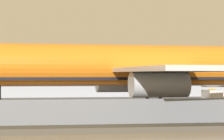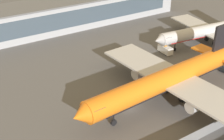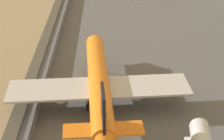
# 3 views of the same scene
# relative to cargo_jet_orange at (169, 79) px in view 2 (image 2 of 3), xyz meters

# --- Properties ---
(ground_plane) EXTENTS (500.00, 500.00, 0.00)m
(ground_plane) POSITION_rel_cargo_jet_orange_xyz_m (-9.30, 2.15, -5.71)
(ground_plane) COLOR #565659
(cargo_jet_orange) EXTENTS (49.18, 42.02, 14.96)m
(cargo_jet_orange) POSITION_rel_cargo_jet_orange_xyz_m (0.00, 0.00, 0.00)
(cargo_jet_orange) COLOR orange
(cargo_jet_orange) RESTS_ON ground
(passenger_jet_silver) EXTENTS (39.43, 33.96, 11.87)m
(passenger_jet_silver) POSITION_rel_cargo_jet_orange_xyz_m (33.03, 17.98, -1.18)
(passenger_jet_silver) COLOR silver
(passenger_jet_silver) RESTS_ON ground
(baggage_tug) EXTENTS (1.76, 3.28, 1.80)m
(baggage_tug) POSITION_rel_cargo_jet_orange_xyz_m (22.44, 1.84, -4.91)
(baggage_tug) COLOR #1E2328
(baggage_tug) RESTS_ON ground
(ops_van) EXTENTS (2.46, 5.33, 2.48)m
(ops_van) POSITION_rel_cargo_jet_orange_xyz_m (16.85, 19.70, -4.43)
(ops_van) COLOR white
(ops_van) RESTS_ON ground
(terminal_building) EXTENTS (116.89, 14.95, 10.24)m
(terminal_building) POSITION_rel_cargo_jet_orange_xyz_m (-11.65, 57.28, -0.58)
(terminal_building) COLOR #9EA3AD
(terminal_building) RESTS_ON ground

